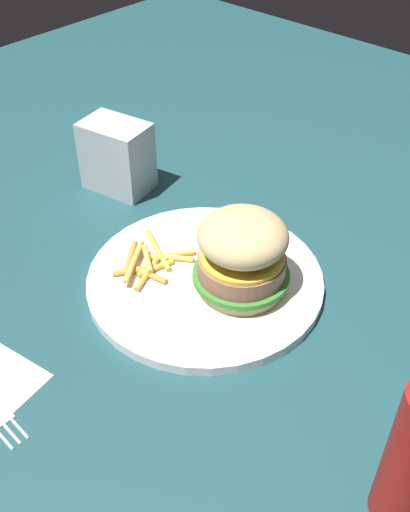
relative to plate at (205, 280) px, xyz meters
name	(u,v)px	position (x,y,z in m)	size (l,w,h in m)	color
ground_plane	(194,287)	(0.01, 0.01, -0.01)	(1.60, 1.60, 0.00)	#1E474C
plate	(205,280)	(0.00, 0.00, 0.00)	(0.27, 0.27, 0.01)	white
sandwich	(242,254)	(-0.04, -0.01, 0.05)	(0.11, 0.11, 0.10)	tan
fries_pile	(150,262)	(0.06, 0.03, 0.01)	(0.08, 0.10, 0.01)	gold
napkin_dispenser	(117,156)	(0.23, -0.07, 0.04)	(0.09, 0.06, 0.10)	#B7BABF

